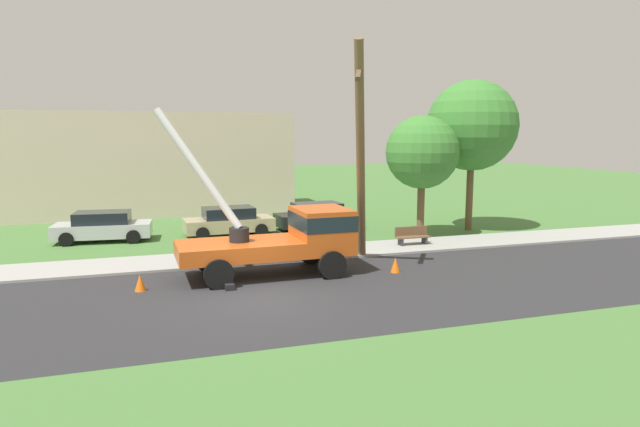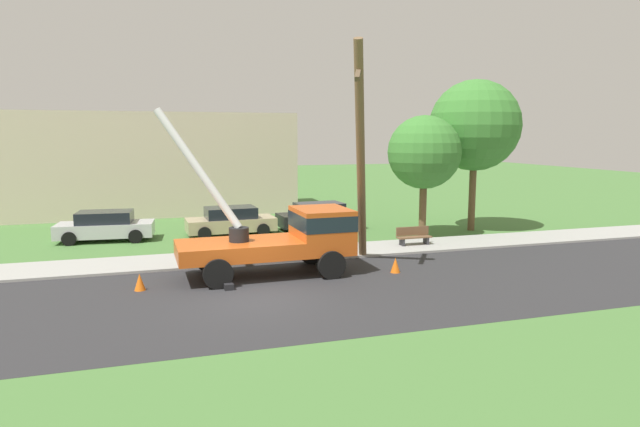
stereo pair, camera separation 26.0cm
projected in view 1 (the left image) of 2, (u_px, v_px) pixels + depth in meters
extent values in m
plane|color=#477538|center=(212.00, 233.00, 28.33)|extent=(120.00, 120.00, 0.00)
cube|color=#2B2B2D|center=(259.00, 297.00, 17.03)|extent=(80.00, 8.38, 0.01)
cube|color=#9E9E99|center=(231.00, 258.00, 22.25)|extent=(80.00, 2.72, 0.10)
cube|color=#C65119|center=(239.00, 249.00, 19.25)|extent=(4.35, 2.50, 0.55)
cube|color=#C65119|center=(322.00, 230.00, 20.18)|extent=(1.95, 2.44, 1.60)
cube|color=#19232D|center=(322.00, 220.00, 20.13)|extent=(1.97, 2.46, 0.56)
cylinder|color=black|center=(239.00, 235.00, 19.18)|extent=(0.70, 0.70, 0.50)
cylinder|color=silver|center=(198.00, 169.00, 19.04)|extent=(2.91, 1.60, 4.26)
cube|color=black|center=(230.00, 287.00, 17.83)|extent=(0.31, 0.31, 0.20)
cube|color=black|center=(216.00, 267.00, 20.54)|extent=(0.31, 0.31, 0.20)
cylinder|color=black|center=(332.00, 265.00, 19.19)|extent=(1.00, 0.30, 1.00)
cylinder|color=black|center=(311.00, 251.00, 21.44)|extent=(1.00, 0.30, 1.00)
cylinder|color=black|center=(219.00, 274.00, 17.90)|extent=(1.00, 0.30, 1.00)
cylinder|color=black|center=(209.00, 259.00, 20.15)|extent=(1.00, 0.30, 1.00)
cylinder|color=brown|center=(361.00, 160.00, 20.34)|extent=(2.01, 3.80, 8.31)
cube|color=brown|center=(359.00, 70.00, 18.50)|extent=(0.87, 1.61, 0.90)
cone|color=orange|center=(395.00, 265.00, 20.10)|extent=(0.36, 0.36, 0.56)
cone|color=orange|center=(140.00, 283.00, 17.68)|extent=(0.36, 0.36, 0.56)
cube|color=#B7B7BF|center=(103.00, 230.00, 25.95)|extent=(4.54, 2.18, 0.65)
cube|color=black|center=(102.00, 217.00, 25.86)|extent=(2.60, 1.87, 0.55)
cylinder|color=black|center=(133.00, 237.00, 25.43)|extent=(0.64, 0.22, 0.64)
cylinder|color=black|center=(137.00, 230.00, 27.17)|extent=(0.64, 0.22, 0.64)
cylinder|color=black|center=(66.00, 239.00, 24.79)|extent=(0.64, 0.22, 0.64)
cylinder|color=black|center=(75.00, 233.00, 26.53)|extent=(0.64, 0.22, 0.64)
cube|color=tan|center=(229.00, 224.00, 27.54)|extent=(4.48, 2.02, 0.65)
cube|color=black|center=(229.00, 213.00, 27.45)|extent=(2.54, 1.78, 0.55)
cylinder|color=black|center=(261.00, 230.00, 27.25)|extent=(0.64, 0.22, 0.64)
cylinder|color=black|center=(253.00, 225.00, 28.91)|extent=(0.64, 0.22, 0.64)
cylinder|color=black|center=(203.00, 234.00, 26.23)|extent=(0.64, 0.22, 0.64)
cylinder|color=black|center=(197.00, 228.00, 27.90)|extent=(0.64, 0.22, 0.64)
cube|color=black|center=(317.00, 219.00, 29.31)|extent=(4.50, 2.07, 0.65)
cube|color=black|center=(317.00, 208.00, 29.22)|extent=(2.56, 1.81, 0.55)
cylinder|color=black|center=(348.00, 224.00, 29.04)|extent=(0.64, 0.22, 0.64)
cylinder|color=black|center=(335.00, 219.00, 30.69)|extent=(0.64, 0.22, 0.64)
cylinder|color=black|center=(297.00, 227.00, 27.99)|extent=(0.64, 0.22, 0.64)
cylinder|color=black|center=(286.00, 222.00, 29.64)|extent=(0.64, 0.22, 0.64)
cube|color=brown|center=(413.00, 237.00, 24.68)|extent=(1.60, 0.44, 0.06)
cube|color=brown|center=(411.00, 231.00, 24.84)|extent=(1.60, 0.06, 0.40)
cube|color=#333338|center=(401.00, 243.00, 24.53)|extent=(0.10, 0.40, 0.45)
cube|color=#333338|center=(425.00, 241.00, 24.90)|extent=(0.10, 0.40, 0.45)
cylinder|color=brown|center=(470.00, 182.00, 28.81)|extent=(0.36, 0.36, 5.14)
sphere|color=#3D7F33|center=(472.00, 125.00, 28.39)|extent=(4.70, 4.70, 4.70)
cylinder|color=brown|center=(421.00, 198.00, 26.93)|extent=(0.36, 0.36, 3.91)
sphere|color=#3D7F33|center=(422.00, 152.00, 26.61)|extent=(3.58, 3.58, 3.58)
cube|color=beige|center=(148.00, 163.00, 35.22)|extent=(18.00, 6.00, 6.40)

